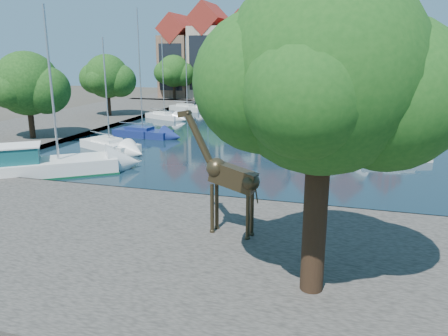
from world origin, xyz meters
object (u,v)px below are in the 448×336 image
(plane_tree, at_px, (327,80))
(sailboat_right_a, at_px, (393,155))
(sailboat_left_a, at_px, (110,144))
(motorsailer, at_px, (35,164))
(giraffe_statue, at_px, (227,176))

(plane_tree, height_order, sailboat_right_a, plane_tree)
(plane_tree, xyz_separation_m, sailboat_right_a, (4.38, 22.55, -7.11))
(sailboat_right_a, bearing_deg, sailboat_left_a, -173.71)
(plane_tree, xyz_separation_m, sailboat_left_a, (-19.62, 19.91, -7.03))
(plane_tree, relative_size, sailboat_right_a, 1.18)
(motorsailer, bearing_deg, sailboat_left_a, 86.57)
(giraffe_statue, distance_m, sailboat_left_a, 22.30)
(plane_tree, xyz_separation_m, motorsailer, (-20.16, 10.80, -6.71))
(motorsailer, relative_size, sailboat_right_a, 1.28)
(motorsailer, bearing_deg, giraffe_statue, -23.40)
(giraffe_statue, height_order, sailboat_right_a, sailboat_right_a)
(giraffe_statue, relative_size, sailboat_right_a, 0.61)
(plane_tree, relative_size, giraffe_statue, 1.92)
(plane_tree, bearing_deg, motorsailer, 151.83)
(sailboat_left_a, bearing_deg, motorsailer, -93.43)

